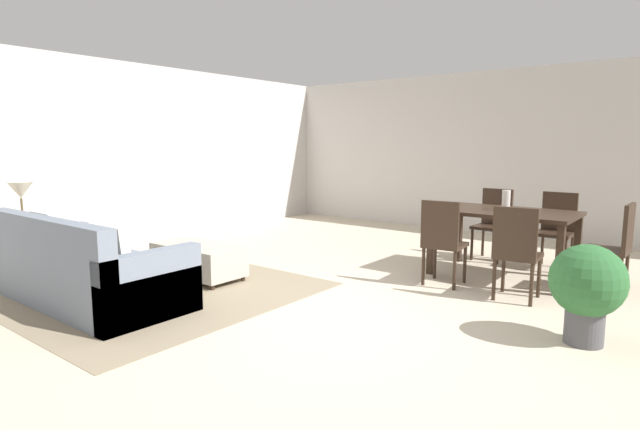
% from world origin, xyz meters
% --- Properties ---
extents(ground_plane, '(10.80, 10.80, 0.00)m').
position_xyz_m(ground_plane, '(0.00, 0.00, 0.00)').
color(ground_plane, beige).
extents(wall_back, '(9.00, 0.12, 2.70)m').
position_xyz_m(wall_back, '(0.00, 5.00, 1.35)').
color(wall_back, beige).
rests_on(wall_back, ground_plane).
extents(wall_left, '(0.12, 11.00, 2.70)m').
position_xyz_m(wall_left, '(-4.50, 0.50, 1.35)').
color(wall_left, beige).
rests_on(wall_left, ground_plane).
extents(area_rug, '(3.00, 2.80, 0.01)m').
position_xyz_m(area_rug, '(-2.08, -0.52, 0.00)').
color(area_rug, gray).
rests_on(area_rug, ground_plane).
extents(couch, '(2.13, 0.96, 0.86)m').
position_xyz_m(couch, '(-2.16, -1.15, 0.29)').
color(couch, slate).
rests_on(couch, ground_plane).
extents(ottoman_table, '(1.07, 0.53, 0.38)m').
position_xyz_m(ottoman_table, '(-2.01, 0.07, 0.22)').
color(ottoman_table, '#B7AD9E').
rests_on(ottoman_table, ground_plane).
extents(side_table, '(0.40, 0.40, 0.56)m').
position_xyz_m(side_table, '(-3.52, -1.13, 0.45)').
color(side_table, olive).
rests_on(side_table, ground_plane).
extents(table_lamp, '(0.26, 0.26, 0.52)m').
position_xyz_m(table_lamp, '(-3.52, -1.13, 0.97)').
color(table_lamp, brown).
rests_on(table_lamp, side_table).
extents(dining_table, '(1.51, 0.93, 0.76)m').
position_xyz_m(dining_table, '(0.66, 2.26, 0.66)').
color(dining_table, '#332319').
rests_on(dining_table, ground_plane).
extents(dining_chair_near_left, '(0.43, 0.43, 0.92)m').
position_xyz_m(dining_chair_near_left, '(0.28, 1.46, 0.52)').
color(dining_chair_near_left, '#332319').
rests_on(dining_chair_near_left, ground_plane).
extents(dining_chair_near_right, '(0.43, 0.43, 0.92)m').
position_xyz_m(dining_chair_near_right, '(1.06, 1.40, 0.52)').
color(dining_chair_near_right, '#332319').
rests_on(dining_chair_near_right, ground_plane).
extents(dining_chair_far_left, '(0.42, 0.42, 0.92)m').
position_xyz_m(dining_chair_far_left, '(0.26, 3.08, 0.52)').
color(dining_chair_far_left, '#332319').
rests_on(dining_chair_far_left, ground_plane).
extents(dining_chair_far_right, '(0.40, 0.40, 0.92)m').
position_xyz_m(dining_chair_far_right, '(1.03, 3.07, 0.52)').
color(dining_chair_far_right, '#332319').
rests_on(dining_chair_far_right, ground_plane).
extents(dining_chair_head_east, '(0.41, 0.41, 0.92)m').
position_xyz_m(dining_chair_head_east, '(1.77, 2.29, 0.52)').
color(dining_chair_head_east, '#332319').
rests_on(dining_chair_head_east, ground_plane).
extents(vase_centerpiece, '(0.09, 0.09, 0.23)m').
position_xyz_m(vase_centerpiece, '(0.67, 2.26, 0.88)').
color(vase_centerpiece, silver).
rests_on(vase_centerpiece, dining_table).
extents(potted_plant, '(0.55, 0.55, 0.77)m').
position_xyz_m(potted_plant, '(1.81, 0.65, 0.45)').
color(potted_plant, '#4C4C51').
rests_on(potted_plant, ground_plane).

